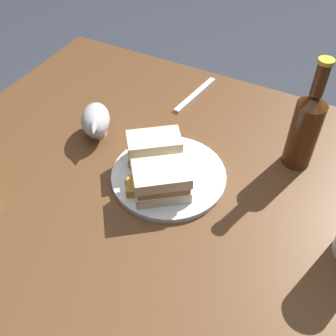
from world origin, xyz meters
The scene contains 12 objects.
ground_plane centered at (0.00, 0.00, 0.00)m, with size 6.00×6.00×0.00m, color #333842.
dining_table centered at (0.00, 0.00, 0.36)m, with size 1.09×0.84×0.72m, color brown.
plate centered at (0.00, 0.00, 0.73)m, with size 0.24×0.24×0.01m, color white.
sandwich_half_left centered at (0.05, -0.02, 0.77)m, with size 0.13×0.12×0.06m.
sandwich_half_right centered at (-0.01, 0.05, 0.77)m, with size 0.13×0.13×0.07m.
potato_wedge_front centered at (0.08, 0.00, 0.74)m, with size 0.05×0.02×0.02m, color #AD702D.
potato_wedge_middle centered at (0.04, 0.00, 0.74)m, with size 0.05×0.02×0.02m, color #AD702D.
potato_wedge_back centered at (0.05, 0.07, 0.74)m, with size 0.05×0.02×0.02m, color gold.
potato_wedge_left_edge centered at (0.04, 0.06, 0.74)m, with size 0.04×0.02×0.02m, color #B77F33.
gravy_boat centered at (0.22, -0.05, 0.77)m, with size 0.11×0.13×0.07m.
cider_bottle centered at (-0.23, -0.18, 0.82)m, with size 0.06×0.06×0.25m.
fork centered at (0.08, -0.30, 0.72)m, with size 0.18×0.02×0.01m, color silver.
Camera 1 is at (-0.27, 0.53, 1.36)m, focal length 43.55 mm.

